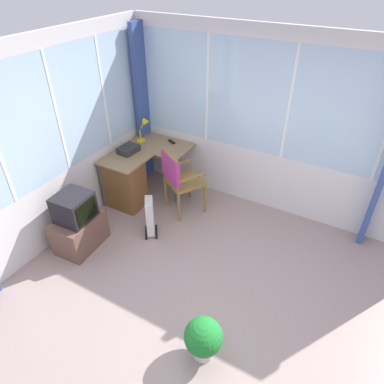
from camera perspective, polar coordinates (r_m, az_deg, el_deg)
The scene contains 12 objects.
ground at distance 4.07m, azimuth 3.29°, elevation -18.66°, with size 5.15×5.68×0.06m, color gray.
north_window_panel at distance 4.47m, azimuth -24.52°, elevation 5.60°, with size 4.15×0.07×2.56m.
east_window_panel at distance 4.84m, azimuth 15.21°, elevation 9.81°, with size 0.07×4.68×2.56m.
curtain_corner at distance 5.65m, azimuth -8.03°, elevation 13.83°, with size 0.31×0.07×2.46m, color #39518F.
desk at distance 5.28m, azimuth -10.68°, elevation 1.97°, with size 1.23×0.98×0.77m.
desk_lamp at distance 5.52m, azimuth -7.76°, elevation 10.76°, with size 0.23×0.20×0.36m.
tv_remote at distance 5.49m, azimuth -3.40°, elevation 8.31°, with size 0.04×0.15×0.02m, color black.
paper_tray at distance 5.27m, azimuth -10.46°, elevation 6.94°, with size 0.30×0.23×0.09m, color #2A2C28.
wooden_armchair at distance 4.89m, azimuth -2.52°, elevation 2.77°, with size 0.66×0.66×0.99m.
tv_on_stand at distance 4.70m, azimuth -18.30°, elevation -5.02°, with size 0.67×0.48×0.81m.
space_heater at distance 4.73m, azimuth -6.97°, elevation -3.90°, with size 0.32×0.29×0.57m.
potted_plant at distance 3.52m, azimuth 1.90°, elevation -22.98°, with size 0.37×0.37×0.47m.
Camera 1 is at (-2.20, -0.98, 3.25)m, focal length 32.26 mm.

